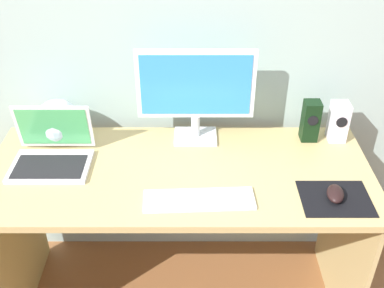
# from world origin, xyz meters

# --- Properties ---
(wall_back) EXTENTS (6.00, 0.04, 2.50)m
(wall_back) POSITION_xyz_m (0.00, 0.38, 1.25)
(wall_back) COLOR #98B2AB
(wall_back) RESTS_ON ground_plane
(desk) EXTENTS (1.50, 0.63, 0.76)m
(desk) POSITION_xyz_m (0.00, 0.00, 0.60)
(desk) COLOR tan
(desk) RESTS_ON ground_plane
(monitor) EXTENTS (0.48, 0.14, 0.40)m
(monitor) POSITION_xyz_m (0.07, 0.23, 0.98)
(monitor) COLOR white
(monitor) RESTS_ON desk
(speaker_right) EXTENTS (0.07, 0.08, 0.17)m
(speaker_right) POSITION_xyz_m (0.66, 0.22, 0.84)
(speaker_right) COLOR white
(speaker_right) RESTS_ON desk
(speaker_near_monitor) EXTENTS (0.07, 0.07, 0.18)m
(speaker_near_monitor) POSITION_xyz_m (0.55, 0.22, 0.84)
(speaker_near_monitor) COLOR black
(speaker_near_monitor) RESTS_ON desk
(laptop) EXTENTS (0.30, 0.24, 0.22)m
(laptop) POSITION_xyz_m (-0.50, 0.05, 0.80)
(laptop) COLOR white
(laptop) RESTS_ON desk
(fishbowl) EXTENTS (0.19, 0.19, 0.19)m
(fishbowl) POSITION_xyz_m (-0.50, 0.22, 0.85)
(fishbowl) COLOR silver
(fishbowl) RESTS_ON desk
(keyboard_external) EXTENTS (0.40, 0.14, 0.01)m
(keyboard_external) POSITION_xyz_m (0.08, -0.18, 0.76)
(keyboard_external) COLOR white
(keyboard_external) RESTS_ON desk
(mousepad) EXTENTS (0.25, 0.20, 0.00)m
(mousepad) POSITION_xyz_m (0.56, -0.17, 0.76)
(mousepad) COLOR black
(mousepad) RESTS_ON desk
(mouse) EXTENTS (0.08, 0.11, 0.04)m
(mouse) POSITION_xyz_m (0.56, -0.17, 0.78)
(mouse) COLOR black
(mouse) RESTS_ON mousepad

